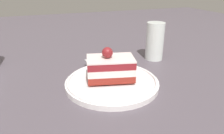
{
  "coord_description": "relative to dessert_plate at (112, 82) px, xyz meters",
  "views": [
    {
      "loc": [
        -0.13,
        -0.4,
        0.23
      ],
      "look_at": [
        0.03,
        0.02,
        0.05
      ],
      "focal_mm": 33.84,
      "sensor_mm": 36.0,
      "label": 1
    }
  ],
  "objects": [
    {
      "name": "cake_slice",
      "position": [
        -0.0,
        0.01,
        0.04
      ],
      "size": [
        0.12,
        0.09,
        0.08
      ],
      "color": "maroon",
      "rests_on": "dessert_plate"
    },
    {
      "name": "dessert_plate",
      "position": [
        0.0,
        0.0,
        0.0
      ],
      "size": [
        0.22,
        0.22,
        0.02
      ],
      "color": "white",
      "rests_on": "ground_plane"
    },
    {
      "name": "ground_plane",
      "position": [
        -0.03,
        -0.02,
        -0.01
      ],
      "size": [
        2.4,
        2.4,
        0.0
      ],
      "primitive_type": "plane",
      "color": "#534A54"
    },
    {
      "name": "drink_glass_far",
      "position": [
        0.19,
        0.12,
        0.04
      ],
      "size": [
        0.05,
        0.05,
        0.11
      ],
      "color": "white",
      "rests_on": "ground_plane"
    },
    {
      "name": "fork",
      "position": [
        -0.03,
        0.08,
        0.01
      ],
      "size": [
        0.01,
        0.11,
        0.0
      ],
      "color": "silver",
      "rests_on": "dessert_plate"
    }
  ]
}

